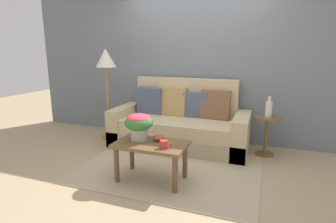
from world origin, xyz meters
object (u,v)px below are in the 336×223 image
coffee_table (151,150)px  coffee_mug (164,144)px  couch (180,125)px  side_table (267,129)px  snack_bowl (159,138)px  potted_plant (139,123)px  table_vase (269,109)px  floor_lamp (106,65)px

coffee_table → coffee_mug: size_ratio=6.43×
couch → coffee_table: (0.06, -1.32, 0.05)m
side_table → snack_bowl: size_ratio=4.28×
side_table → potted_plant: (-1.44, -1.27, 0.27)m
snack_bowl → table_vase: size_ratio=0.46×
side_table → coffee_table: bearing=-133.5°
coffee_table → coffee_mug: (0.21, -0.11, 0.13)m
side_table → floor_lamp: (-2.61, -0.11, 0.88)m
floor_lamp → coffee_mug: bearing=-40.4°
coffee_table → snack_bowl: snack_bowl is taller
couch → side_table: bearing=0.5°
coffee_table → coffee_mug: coffee_mug is taller
couch → snack_bowl: (0.12, -1.21, 0.17)m
floor_lamp → coffee_mug: (1.55, -1.32, -0.77)m
coffee_table → potted_plant: bearing=162.7°
table_vase → snack_bowl: bearing=-134.8°
couch → potted_plant: size_ratio=6.38×
coffee_mug → floor_lamp: bearing=139.6°
side_table → coffee_mug: bearing=-126.3°
couch → table_vase: couch is taller
side_table → snack_bowl: bearing=-134.6°
floor_lamp → couch: bearing=4.6°
potted_plant → table_vase: 1.93m
potted_plant → coffee_mug: bearing=-23.1°
table_vase → side_table: bearing=152.9°
side_table → snack_bowl: side_table is taller
coffee_mug → snack_bowl: bearing=126.1°
coffee_table → coffee_mug: 0.27m
snack_bowl → table_vase: table_vase is taller
coffee_mug → table_vase: size_ratio=0.44×
potted_plant → coffee_mug: potted_plant is taller
snack_bowl → table_vase: bearing=45.2°
couch → floor_lamp: (-1.29, -0.10, 0.95)m
side_table → floor_lamp: bearing=-177.5°
coffee_table → side_table: side_table is taller
coffee_mug → snack_bowl: size_ratio=0.95×
potted_plant → snack_bowl: (0.23, 0.05, -0.17)m
potted_plant → snack_bowl: bearing=11.2°
couch → coffee_mug: (0.27, -1.42, 0.18)m
couch → table_vase: size_ratio=7.34×
floor_lamp → coffee_table: bearing=-42.0°
side_table → table_vase: (0.01, -0.00, 0.30)m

